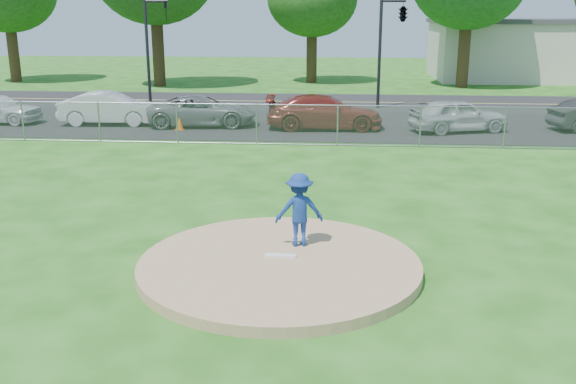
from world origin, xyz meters
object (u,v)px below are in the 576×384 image
(pitcher, at_px, (299,210))
(parked_car_gray, at_px, (202,111))
(traffic_signal_left, at_px, (151,40))
(traffic_signal_center, at_px, (401,15))
(traffic_cone, at_px, (179,122))
(parked_car_white, at_px, (110,108))
(parked_car_pearl, at_px, (458,115))
(commercial_building, at_px, (546,49))
(parked_car_darkred, at_px, (324,112))

(pitcher, height_order, parked_car_gray, pitcher)
(traffic_signal_left, height_order, traffic_signal_center, same)
(traffic_signal_left, bearing_deg, traffic_cone, -66.55)
(pitcher, height_order, parked_car_white, pitcher)
(parked_car_white, bearing_deg, parked_car_pearl, -95.35)
(traffic_cone, bearing_deg, commercial_building, 47.07)
(traffic_signal_left, relative_size, pitcher, 3.74)
(pitcher, xyz_separation_m, parked_car_pearl, (5.61, 14.41, -0.26))
(parked_car_gray, bearing_deg, parked_car_pearl, -99.25)
(pitcher, relative_size, parked_car_white, 0.35)
(commercial_building, distance_m, traffic_cone, 31.80)
(commercial_building, relative_size, parked_car_pearl, 4.11)
(traffic_cone, relative_size, parked_car_darkred, 0.13)
(commercial_building, bearing_deg, parked_car_white, -138.40)
(traffic_signal_center, relative_size, parked_car_gray, 1.21)
(traffic_cone, height_order, parked_car_pearl, parked_car_pearl)
(traffic_signal_left, distance_m, parked_car_darkred, 11.55)
(traffic_signal_center, xyz_separation_m, parked_car_gray, (-8.83, -6.18, -3.96))
(parked_car_pearl, bearing_deg, commercial_building, -41.40)
(commercial_building, xyz_separation_m, parked_car_pearl, (-10.07, -22.70, -1.47))
(traffic_signal_center, bearing_deg, pitcher, -99.81)
(commercial_building, height_order, traffic_signal_left, traffic_signal_left)
(parked_car_white, distance_m, parked_car_pearl, 14.91)
(traffic_signal_center, bearing_deg, parked_car_pearl, -73.71)
(parked_car_gray, bearing_deg, pitcher, -167.36)
(pitcher, relative_size, parked_car_gray, 0.32)
(commercial_building, bearing_deg, traffic_signal_left, -147.13)
(parked_car_pearl, bearing_deg, parked_car_darkred, 70.35)
(commercial_building, bearing_deg, traffic_signal_center, -126.94)
(parked_car_gray, height_order, parked_car_darkred, parked_car_darkred)
(commercial_building, height_order, parked_car_white, commercial_building)
(commercial_building, height_order, traffic_cone, commercial_building)
(traffic_signal_left, xyz_separation_m, traffic_signal_center, (12.73, -0.00, 1.25))
(traffic_signal_center, relative_size, parked_car_pearl, 1.40)
(pitcher, bearing_deg, parked_car_white, -69.15)
(traffic_signal_left, distance_m, traffic_cone, 8.46)
(traffic_signal_center, xyz_separation_m, parked_car_pearl, (1.96, -6.70, -3.92))
(parked_car_white, bearing_deg, pitcher, -151.45)
(traffic_signal_left, xyz_separation_m, traffic_cone, (3.14, -7.24, -3.03))
(pitcher, bearing_deg, traffic_signal_center, -110.85)
(commercial_building, relative_size, pitcher, 10.96)
(pitcher, distance_m, traffic_cone, 15.09)
(commercial_building, relative_size, parked_car_white, 3.83)
(traffic_cone, bearing_deg, parked_car_pearl, 2.71)
(pitcher, xyz_separation_m, parked_car_white, (-9.29, 14.93, -0.23))
(traffic_signal_center, bearing_deg, parked_car_white, -154.49)
(commercial_building, relative_size, parked_car_gray, 3.53)
(parked_car_pearl, bearing_deg, traffic_signal_center, -1.17)
(traffic_cone, relative_size, parked_car_white, 0.15)
(parked_car_white, bearing_deg, parked_car_darkred, -95.25)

